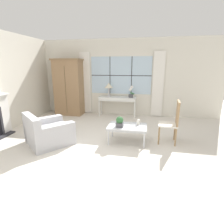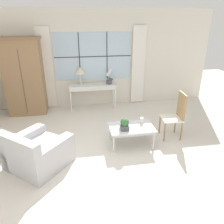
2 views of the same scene
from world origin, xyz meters
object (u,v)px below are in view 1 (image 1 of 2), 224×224
at_px(side_chair_wooden, 173,120).
at_px(potted_plant_small, 120,122).
at_px(coffee_table, 127,127).
at_px(pillar_candle, 138,122).
at_px(armoire, 69,87).
at_px(armchair_upholstered, 48,133).
at_px(console_table, 117,99).
at_px(table_lamp, 109,86).
at_px(potted_orchid, 131,93).

xyz_separation_m(side_chair_wooden, potted_plant_small, (-1.25, -0.28, -0.04)).
distance_m(side_chair_wooden, coffee_table, 1.10).
bearing_deg(pillar_candle, armoire, 142.89).
bearing_deg(armchair_upholstered, console_table, 65.23).
relative_size(armoire, armchair_upholstered, 1.57).
bearing_deg(console_table, armoire, -177.70).
bearing_deg(console_table, pillar_candle, -67.67).
bearing_deg(table_lamp, side_chair_wooden, -46.84).
bearing_deg(side_chair_wooden, potted_plant_small, -167.48).
distance_m(coffee_table, potted_plant_small, 0.27).
bearing_deg(potted_orchid, potted_plant_small, -91.20).
xyz_separation_m(console_table, pillar_candle, (0.88, -2.15, -0.15)).
relative_size(table_lamp, potted_orchid, 1.18).
bearing_deg(pillar_candle, console_table, 112.33).
bearing_deg(table_lamp, coffee_table, -67.61).
distance_m(coffee_table, pillar_candle, 0.31).
distance_m(armchair_upholstered, side_chair_wooden, 3.03).
bearing_deg(coffee_table, console_table, 105.36).
relative_size(potted_orchid, potted_plant_small, 1.70).
bearing_deg(armchair_upholstered, table_lamp, 71.72).
distance_m(armoire, side_chair_wooden, 4.12).
height_order(coffee_table, potted_plant_small, potted_plant_small).
bearing_deg(console_table, side_chair_wooden, -51.19).
distance_m(table_lamp, pillar_candle, 2.60).
distance_m(table_lamp, side_chair_wooden, 3.02).
bearing_deg(table_lamp, armoire, -174.98).
xyz_separation_m(console_table, potted_plant_small, (0.45, -2.38, -0.09)).
bearing_deg(side_chair_wooden, table_lamp, 133.16).
xyz_separation_m(console_table, potted_orchid, (0.50, -0.00, 0.26)).
bearing_deg(potted_plant_small, armchair_upholstered, -169.02).
bearing_deg(potted_plant_small, console_table, 100.67).
height_order(armchair_upholstered, side_chair_wooden, side_chair_wooden).
bearing_deg(potted_orchid, side_chair_wooden, -60.40).
height_order(armoire, pillar_candle, armoire).
bearing_deg(coffee_table, armchair_upholstered, -166.75).
relative_size(armoire, potted_orchid, 4.84).
xyz_separation_m(table_lamp, armchair_upholstered, (-0.92, -2.77, -0.86)).
relative_size(table_lamp, potted_plant_small, 2.01).
height_order(table_lamp, potted_orchid, table_lamp).
xyz_separation_m(potted_plant_small, pillar_candle, (0.43, 0.23, -0.06)).
height_order(console_table, potted_plant_small, console_table).
distance_m(potted_orchid, side_chair_wooden, 2.44).
height_order(armoire, coffee_table, armoire).
bearing_deg(side_chair_wooden, armchair_upholstered, -168.37).
relative_size(table_lamp, coffee_table, 0.54).
distance_m(console_table, potted_orchid, 0.56).
bearing_deg(armchair_upholstered, potted_plant_small, 10.98).
bearing_deg(armoire, potted_plant_small, -44.99).
bearing_deg(console_table, coffee_table, -74.64).
xyz_separation_m(armchair_upholstered, pillar_candle, (2.13, 0.56, 0.23)).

